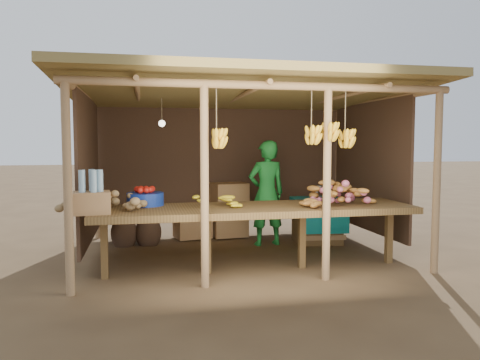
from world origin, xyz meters
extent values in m
plane|color=brown|center=(0.00, 0.00, 0.00)|extent=(60.00, 60.00, 0.00)
cylinder|color=#A17A53|center=(-2.10, -1.50, 1.10)|extent=(0.09, 0.09, 2.20)
cylinder|color=#A17A53|center=(2.10, -1.50, 1.10)|extent=(0.09, 0.09, 2.20)
cylinder|color=#A17A53|center=(-2.10, 1.50, 1.10)|extent=(0.09, 0.09, 2.20)
cylinder|color=#A17A53|center=(2.10, 1.50, 1.10)|extent=(0.09, 0.09, 2.20)
cylinder|color=#A17A53|center=(-0.70, -1.50, 1.10)|extent=(0.09, 0.09, 2.20)
cylinder|color=#A17A53|center=(0.70, -1.50, 1.10)|extent=(0.09, 0.09, 2.20)
cylinder|color=#A17A53|center=(0.00, -1.50, 2.20)|extent=(4.40, 0.09, 0.09)
cylinder|color=#A17A53|center=(0.00, 1.50, 2.20)|extent=(4.40, 0.09, 0.09)
cube|color=olive|center=(0.00, 0.00, 2.29)|extent=(4.70, 3.50, 0.28)
cube|color=#493122|center=(0.00, 1.48, 1.21)|extent=(4.20, 0.04, 1.98)
cube|color=#493122|center=(-2.08, 0.20, 1.21)|extent=(0.04, 2.40, 1.98)
cube|color=#493122|center=(2.08, 0.20, 1.21)|extent=(0.04, 2.40, 1.98)
cube|color=brown|center=(0.00, -0.95, 0.76)|extent=(3.90, 1.05, 0.08)
cube|color=brown|center=(-1.80, -0.95, 0.36)|extent=(0.08, 0.08, 0.72)
cube|color=brown|center=(-0.60, -0.95, 0.36)|extent=(0.08, 0.08, 0.72)
cube|color=brown|center=(0.60, -0.95, 0.36)|extent=(0.08, 0.08, 0.72)
cube|color=brown|center=(1.80, -0.95, 0.36)|extent=(0.08, 0.08, 0.72)
cylinder|color=navy|center=(-1.33, -0.61, 0.88)|extent=(0.45, 0.45, 0.16)
cube|color=#A07348|center=(-1.90, -1.19, 0.92)|extent=(0.42, 0.35, 0.24)
imported|color=#1B7D2C|center=(0.51, 0.44, 0.81)|extent=(0.63, 0.46, 1.62)
cube|color=brown|center=(1.35, 0.46, 0.32)|extent=(0.75, 0.66, 0.64)
cube|color=#0B7B7E|center=(1.35, 0.46, 0.67)|extent=(0.83, 0.74, 0.06)
cube|color=#A07348|center=(0.05, 1.14, 0.24)|extent=(0.62, 0.53, 0.44)
cube|color=#A07348|center=(0.05, 1.14, 0.69)|extent=(0.62, 0.53, 0.44)
cube|color=#A07348|center=(-0.56, 1.14, 0.24)|extent=(0.62, 0.53, 0.44)
ellipsoid|color=#493122|center=(-1.65, 0.81, 0.24)|extent=(0.40, 0.40, 0.54)
ellipsoid|color=#493122|center=(-1.28, 0.81, 0.24)|extent=(0.40, 0.40, 0.54)
camera|label=1|loc=(-1.34, -6.48, 1.57)|focal=35.00mm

